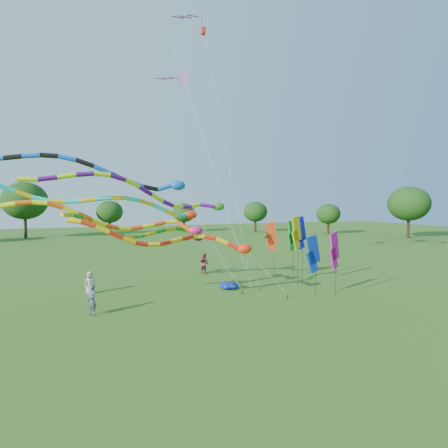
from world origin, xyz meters
name	(u,v)px	position (x,y,z in m)	size (l,w,h in m)	color
ground	(242,309)	(0.00, 0.00, 0.00)	(160.00, 160.00, 0.00)	#265D18
tree_ring	(208,210)	(-0.07, 5.79, 5.68)	(119.23, 117.66, 9.67)	#382314
tube_kite_red	(187,241)	(-2.88, 1.48, 3.96)	(12.84, 1.15, 5.94)	black
tube_kite_orange	(135,222)	(-5.71, 2.73, 5.06)	(13.73, 1.68, 6.90)	black
tube_kite_purple	(161,196)	(-4.52, 0.92, 6.57)	(14.09, 4.91, 8.29)	black
tube_kite_blue	(93,172)	(-7.89, 3.90, 8.02)	(17.44, 1.77, 9.81)	black
tube_kite_cyan	(124,205)	(-5.91, 6.17, 6.07)	(16.32, 1.93, 8.25)	black
tube_kite_green	(157,232)	(-4.17, 3.79, 4.36)	(11.28, 4.99, 6.23)	black
delta_kite_high_a	(202,16)	(0.15, 7.76, 20.09)	(4.62, 4.68, 20.97)	black
delta_kite_high_c	(182,77)	(-0.50, 10.98, 16.55)	(5.26, 7.73, 17.96)	black
banner_pole_orange	(297,233)	(6.07, 3.81, 3.99)	(1.11, 0.50, 5.26)	black
banner_pole_red	(271,237)	(5.48, 6.56, 3.47)	(1.16, 0.30, 4.73)	black
banner_pole_magenta_b	(334,251)	(6.59, 0.15, 3.12)	(1.10, 0.53, 4.38)	black
banner_pole_green	(292,235)	(6.73, 5.49, 3.66)	(1.09, 0.54, 4.92)	black
banner_pole_blue_b	(301,233)	(6.64, 4.15, 3.94)	(1.14, 0.39, 5.21)	black
banner_pole_blue_a	(313,254)	(5.31, 0.66, 2.88)	(1.16, 0.19, 4.14)	black
blue_nylon_heap	(228,285)	(1.30, 5.45, 0.21)	(1.25, 1.63, 0.47)	#0B209B
person_a	(90,283)	(-8.11, 7.27, 0.76)	(0.75, 0.49, 1.53)	#BCB4AA
person_b	(92,300)	(-8.18, 2.02, 0.86)	(0.63, 0.41, 1.73)	#434D5E
person_c	(204,263)	(1.48, 11.38, 0.89)	(0.87, 0.68, 1.79)	#993749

